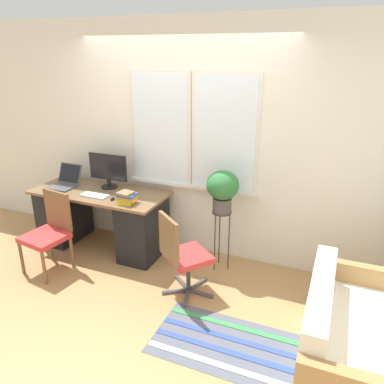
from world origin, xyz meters
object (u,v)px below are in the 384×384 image
object	(u,v)px
desk_chair_wooden	(49,231)
laptop	(65,182)
couch_loveseat	(348,344)
keyboard	(95,195)
mouse	(112,199)
book_stack	(127,197)
monitor	(108,170)
office_chair_swivel	(182,254)
potted_plant	(223,188)
plant_stand	(222,221)

from	to	relation	value
desk_chair_wooden	laptop	bearing A→B (deg)	122.21
laptop	couch_loveseat	size ratio (longest dim) A/B	0.26
keyboard	mouse	bearing A→B (deg)	-4.23
book_stack	desk_chair_wooden	world-z (taller)	desk_chair_wooden
mouse	couch_loveseat	bearing A→B (deg)	-16.97
monitor	book_stack	bearing A→B (deg)	-37.03
desk_chair_wooden	office_chair_swivel	world-z (taller)	desk_chair_wooden
laptop	office_chair_swivel	world-z (taller)	laptop
book_stack	couch_loveseat	world-z (taller)	book_stack
monitor	book_stack	distance (m)	0.62
keyboard	book_stack	bearing A→B (deg)	-4.41
laptop	potted_plant	distance (m)	2.05
laptop	couch_loveseat	xyz separation A→B (m)	(3.40, -0.95, -0.53)
keyboard	plant_stand	size ratio (longest dim) A/B	0.47
laptop	plant_stand	bearing A→B (deg)	2.83
potted_plant	mouse	bearing A→B (deg)	-167.63
book_stack	plant_stand	xyz separation A→B (m)	(1.02, 0.28, -0.23)
keyboard	desk_chair_wooden	size ratio (longest dim) A/B	0.37
mouse	monitor	bearing A→B (deg)	128.87
keyboard	office_chair_swivel	distance (m)	1.37
monitor	office_chair_swivel	bearing A→B (deg)	-28.24
keyboard	laptop	bearing A→B (deg)	165.12
mouse	desk_chair_wooden	xyz separation A→B (m)	(-0.54, -0.48, -0.29)
keyboard	mouse	xyz separation A→B (m)	(0.26, -0.02, 0.01)
mouse	desk_chair_wooden	world-z (taller)	desk_chair_wooden
monitor	plant_stand	size ratio (longest dim) A/B	0.74
laptop	couch_loveseat	bearing A→B (deg)	-15.69
desk_chair_wooden	potted_plant	bearing A→B (deg)	31.71
couch_loveseat	plant_stand	distance (m)	1.75
monitor	couch_loveseat	size ratio (longest dim) A/B	0.38
desk_chair_wooden	office_chair_swivel	size ratio (longest dim) A/B	1.00
couch_loveseat	laptop	bearing A→B (deg)	74.31
laptop	desk_chair_wooden	world-z (taller)	laptop
laptop	potted_plant	world-z (taller)	potted_plant
mouse	office_chair_swivel	world-z (taller)	office_chair_swivel
plant_stand	office_chair_swivel	bearing A→B (deg)	-107.78
laptop	plant_stand	distance (m)	2.05
laptop	couch_loveseat	world-z (taller)	laptop
keyboard	potted_plant	world-z (taller)	potted_plant
laptop	book_stack	bearing A→B (deg)	-10.22
monitor	keyboard	world-z (taller)	monitor
keyboard	potted_plant	bearing A→B (deg)	9.52
monitor	potted_plant	distance (m)	1.50
book_stack	plant_stand	world-z (taller)	book_stack
laptop	monitor	bearing A→B (deg)	18.05
monitor	keyboard	distance (m)	0.39
laptop	keyboard	size ratio (longest dim) A/B	1.09
monitor	potted_plant	bearing A→B (deg)	-2.87
mouse	potted_plant	size ratio (longest dim) A/B	0.15
monitor	plant_stand	world-z (taller)	monitor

